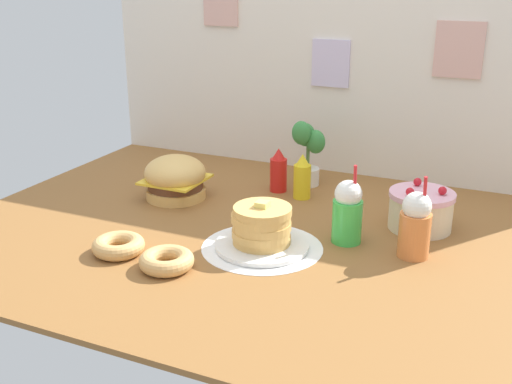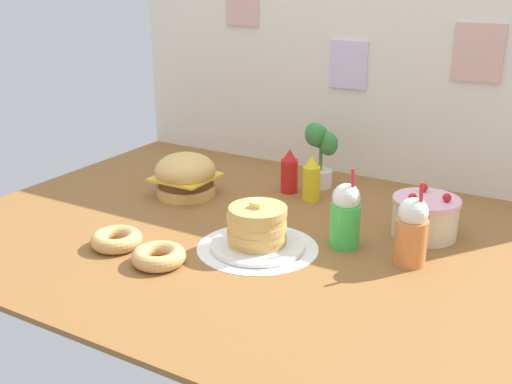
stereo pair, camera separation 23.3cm
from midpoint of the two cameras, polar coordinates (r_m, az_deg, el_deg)
The scene contains 13 objects.
ground_plane at distance 2.38m, azimuth -2.68°, elevation -3.97°, with size 2.33×1.72×0.02m, color brown.
back_wall at distance 2.99m, azimuth 4.73°, elevation 11.60°, with size 2.33×0.04×1.04m.
doily_mat at distance 2.24m, azimuth -2.41°, elevation -5.15°, with size 0.44×0.44×0.00m, color white.
burger at distance 2.73m, azimuth -9.83°, elevation 1.22°, with size 0.26×0.26×0.19m.
pancake_stack at distance 2.22m, azimuth -2.48°, elevation -3.50°, with size 0.34×0.34×0.17m.
layer_cake at distance 2.43m, azimuth 12.24°, elevation -1.67°, with size 0.25×0.25×0.18m.
ketchup_bottle at distance 2.77m, azimuth -0.32°, elevation 1.87°, with size 0.08×0.08×0.20m.
mustard_bottle at distance 2.69m, azimuth 1.79°, elevation 1.28°, with size 0.08×0.08×0.20m.
cream_soda_cup at distance 2.26m, azimuth 5.48°, elevation -1.89°, with size 0.11×0.11×0.30m.
orange_float_cup at distance 2.18m, azimuth 11.44°, elevation -3.05°, with size 0.11×0.11×0.30m.
donut_pink_glaze at distance 2.27m, azimuth -15.38°, elevation -4.78°, with size 0.19×0.19×0.06m.
donut_chocolate at distance 2.13m, azimuth -11.33°, elevation -6.22°, with size 0.19×0.19×0.06m.
potted_plant at distance 2.84m, azimuth 2.40°, elevation 3.76°, with size 0.15×0.11×0.30m.
Camera 1 is at (0.89, -1.99, 0.95)m, focal length 43.69 mm.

